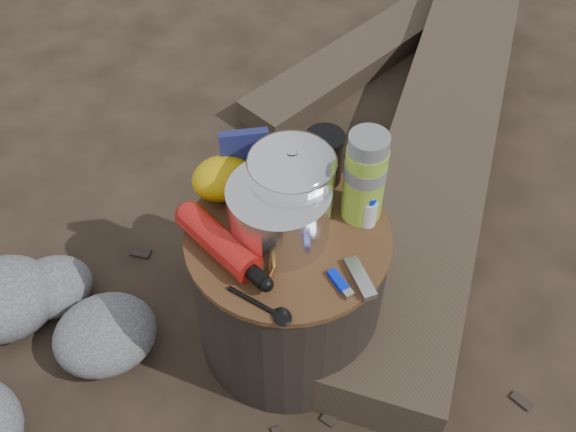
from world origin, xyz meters
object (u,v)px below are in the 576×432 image
object	(u,v)px
log_main	(439,148)
thermos	(365,177)
stump	(288,289)
fuel_bottle	(219,242)
travel_mug	(324,158)
camping_pot	(292,183)

from	to	relation	value
log_main	thermos	distance (m)	0.81
stump	fuel_bottle	world-z (taller)	fuel_bottle
stump	fuel_bottle	distance (m)	0.29
stump	thermos	world-z (taller)	thermos
thermos	travel_mug	world-z (taller)	thermos
fuel_bottle	travel_mug	xyz separation A→B (m)	(0.29, 0.13, 0.03)
stump	fuel_bottle	bearing A→B (deg)	178.27
log_main	camping_pot	size ratio (longest dim) A/B	10.20
stump	camping_pot	world-z (taller)	camping_pot
fuel_bottle	travel_mug	bearing A→B (deg)	1.29
thermos	travel_mug	bearing A→B (deg)	106.11
stump	travel_mug	size ratio (longest dim) A/B	3.50
fuel_bottle	thermos	bearing A→B (deg)	-22.97
stump	camping_pot	size ratio (longest dim) A/B	2.43
log_main	stump	bearing A→B (deg)	-109.17
travel_mug	log_main	bearing A→B (deg)	28.83
camping_pot	fuel_bottle	distance (m)	0.20
camping_pot	log_main	bearing A→B (deg)	29.96
camping_pot	travel_mug	xyz separation A→B (m)	(0.11, 0.08, -0.03)
camping_pot	travel_mug	world-z (taller)	camping_pot
log_main	thermos	size ratio (longest dim) A/B	8.50
stump	thermos	bearing A→B (deg)	1.42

